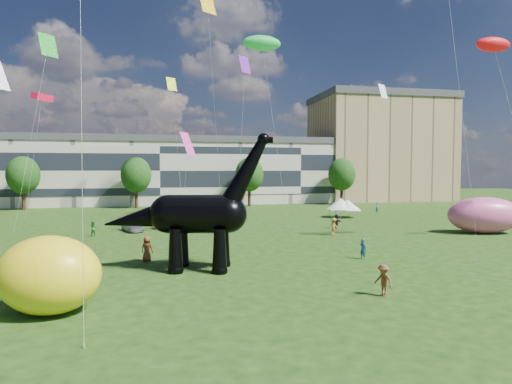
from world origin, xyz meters
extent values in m
plane|color=#16330C|center=(0.00, 0.00, 0.00)|extent=(220.00, 220.00, 0.00)
cube|color=beige|center=(-8.00, 62.00, 6.00)|extent=(78.00, 11.00, 12.00)
cube|color=tan|center=(40.00, 65.00, 11.00)|extent=(28.00, 18.00, 22.00)
cylinder|color=#382314|center=(-30.00, 53.00, 1.60)|extent=(0.56, 0.56, 3.20)
ellipsoid|color=#14380F|center=(-30.00, 53.00, 6.32)|extent=(5.20, 5.20, 6.24)
cylinder|color=#382314|center=(-12.00, 53.00, 1.60)|extent=(0.56, 0.56, 3.20)
ellipsoid|color=#14380F|center=(-12.00, 53.00, 6.32)|extent=(5.20, 5.20, 6.24)
cylinder|color=#382314|center=(8.00, 53.00, 1.60)|extent=(0.56, 0.56, 3.20)
ellipsoid|color=#14380F|center=(8.00, 53.00, 6.32)|extent=(5.20, 5.20, 6.24)
cylinder|color=#382314|center=(26.00, 53.00, 1.60)|extent=(0.56, 0.56, 3.20)
ellipsoid|color=#14380F|center=(26.00, 53.00, 6.32)|extent=(5.20, 5.20, 6.24)
cone|color=black|center=(-6.04, 4.12, 1.44)|extent=(1.19, 1.19, 2.87)
sphere|color=black|center=(-6.04, 4.12, 0.17)|extent=(1.05, 1.05, 1.05)
cone|color=black|center=(-5.56, 6.17, 1.44)|extent=(1.19, 1.19, 2.87)
sphere|color=black|center=(-5.56, 6.17, 0.17)|extent=(1.05, 1.05, 1.05)
cone|color=black|center=(-3.24, 3.46, 1.44)|extent=(1.19, 1.19, 2.87)
sphere|color=black|center=(-3.24, 3.46, 0.17)|extent=(1.05, 1.05, 1.05)
cone|color=black|center=(-2.76, 5.51, 1.44)|extent=(1.19, 1.19, 2.87)
sphere|color=black|center=(-2.76, 5.51, 0.17)|extent=(1.05, 1.05, 1.05)
cylinder|color=black|center=(-4.49, 4.84, 3.73)|extent=(4.51, 3.44, 2.59)
sphere|color=black|center=(-6.45, 5.30, 3.73)|extent=(2.59, 2.59, 2.59)
sphere|color=black|center=(-2.54, 4.38, 3.73)|extent=(2.49, 2.49, 2.49)
cone|color=black|center=(-1.40, 4.11, 6.51)|extent=(3.84, 2.22, 5.07)
sphere|color=black|center=(-0.26, 3.84, 8.70)|extent=(0.80, 0.80, 0.80)
cylinder|color=black|center=(0.02, 3.78, 8.66)|extent=(0.75, 0.56, 0.42)
cone|color=black|center=(-8.37, 5.75, 3.41)|extent=(5.39, 3.12, 2.81)
imported|color=#A7A7AC|center=(-10.37, 24.05, 0.66)|extent=(2.89, 4.18, 1.32)
imported|color=slate|center=(-3.96, 22.48, 0.68)|extent=(4.16, 1.52, 1.36)
imported|color=silver|center=(-5.33, 25.82, 0.73)|extent=(5.62, 3.46, 1.46)
imported|color=#595960|center=(0.10, 26.39, 0.67)|extent=(1.91, 4.61, 1.33)
cube|color=white|center=(18.03, 32.00, 1.04)|extent=(3.18, 3.18, 0.11)
cone|color=white|center=(18.03, 32.00, 1.80)|extent=(4.03, 4.03, 1.42)
cylinder|color=#999999|center=(16.55, 30.86, 0.52)|extent=(0.06, 0.06, 1.04)
cylinder|color=#999999|center=(19.17, 30.51, 0.52)|extent=(0.06, 0.06, 1.04)
cylinder|color=#999999|center=(16.89, 33.48, 0.52)|extent=(0.06, 0.06, 1.04)
cylinder|color=#999999|center=(19.52, 33.14, 0.52)|extent=(0.06, 0.06, 1.04)
cube|color=white|center=(17.19, 32.41, 1.13)|extent=(3.72, 3.72, 0.12)
cone|color=white|center=(17.19, 32.41, 1.95)|extent=(4.71, 4.71, 1.54)
cylinder|color=#999999|center=(15.45, 31.34, 0.56)|extent=(0.06, 0.06, 1.13)
cylinder|color=#999999|center=(18.25, 30.67, 0.56)|extent=(0.06, 0.06, 1.13)
cylinder|color=#999999|center=(16.13, 34.14, 0.56)|extent=(0.06, 0.06, 1.13)
cylinder|color=#999999|center=(18.92, 33.47, 0.56)|extent=(0.06, 0.06, 1.13)
ellipsoid|color=#EA5B9E|center=(26.11, 15.25, 1.91)|extent=(8.36, 5.59, 3.82)
ellipsoid|color=yellow|center=(-11.88, -2.71, 1.83)|extent=(5.41, 4.57, 3.66)
imported|color=teal|center=(24.63, 36.08, 0.89)|extent=(0.66, 0.77, 1.77)
imported|color=#307932|center=(-13.86, 21.01, 0.79)|extent=(0.87, 0.74, 1.59)
imported|color=#254D88|center=(7.79, 5.69, 0.78)|extent=(0.57, 0.67, 1.56)
imported|color=#492F69|center=(-0.03, 27.13, 0.89)|extent=(1.12, 0.81, 1.77)
imported|color=olive|center=(10.00, 16.98, 0.91)|extent=(1.35, 1.09, 1.82)
imported|color=brown|center=(4.65, -3.27, 0.86)|extent=(1.00, 1.27, 1.72)
imported|color=brown|center=(-8.03, 8.12, 0.93)|extent=(1.07, 0.93, 1.85)
imported|color=black|center=(12.32, 21.90, 0.81)|extent=(0.66, 1.54, 1.61)
ellipsoid|color=red|center=(21.74, 9.56, 17.72)|extent=(2.86, 3.59, 1.28)
plane|color=silver|center=(29.65, 44.22, 20.09)|extent=(2.60, 1.85, 2.44)
ellipsoid|color=green|center=(4.71, 27.13, 21.86)|extent=(4.34, 4.98, 1.80)
plane|color=#D33A98|center=(-3.73, 37.44, 10.28)|extent=(2.86, 3.80, 3.39)
plane|color=#6617A3|center=(4.01, 34.92, 21.12)|extent=(2.40, 1.94, 2.40)
cube|color=#FA1038|center=(-23.60, 41.09, 16.80)|extent=(2.62, 3.13, 1.15)
plane|color=#E2A80B|center=(-0.56, 40.98, 31.39)|extent=(3.59, 2.85, 3.37)
plane|color=#CEE713|center=(-5.94, 34.14, 17.95)|extent=(1.93, 1.39, 1.79)
plane|color=#189C20|center=(-20.94, 34.25, 22.15)|extent=(2.75, 2.72, 2.92)
camera|label=1|loc=(-6.39, -23.76, 6.70)|focal=30.00mm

